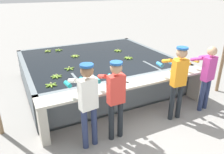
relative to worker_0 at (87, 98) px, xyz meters
name	(u,v)px	position (x,y,z in m)	size (l,w,h in m)	color
ground_plane	(136,120)	(1.25, 0.28, -1.01)	(80.00, 80.00, 0.00)	gray
wash_tank	(97,71)	(1.25, 2.56, -0.58)	(4.21, 3.67, 0.87)	slate
work_ledge	(132,93)	(1.25, 0.51, -0.40)	(4.21, 0.45, 0.87)	#B7B2A3
worker_0	(87,98)	(0.00, 0.00, 0.00)	(0.47, 0.74, 1.66)	navy
worker_1	(115,94)	(0.55, 0.00, -0.03)	(0.41, 0.72, 1.62)	#1E2328
worker_2	(178,76)	(2.09, 0.02, 0.03)	(0.44, 0.73, 1.70)	#1E2328
worker_3	(207,73)	(2.98, 0.02, -0.05)	(0.47, 0.73, 1.60)	navy
banana_bunch_floating_0	(58,50)	(0.39, 3.81, -0.13)	(0.27, 0.27, 0.08)	#75A333
banana_bunch_floating_1	(48,51)	(0.05, 3.84, -0.13)	(0.26, 0.26, 0.08)	#9EC642
banana_bunch_floating_2	(118,51)	(2.13, 2.88, -0.13)	(0.28, 0.28, 0.08)	#8CB738
banana_bunch_floating_3	(75,56)	(0.69, 2.92, -0.13)	(0.28, 0.28, 0.08)	#9EC642
banana_bunch_floating_4	(56,76)	(-0.20, 1.57, -0.13)	(0.28, 0.28, 0.08)	#75A333
banana_bunch_floating_5	(89,71)	(0.62, 1.54, -0.13)	(0.28, 0.28, 0.08)	#9EC642
banana_bunch_floating_6	(51,85)	(-0.41, 1.14, -0.13)	(0.27, 0.28, 0.08)	#7FAD33
banana_bunch_floating_7	(69,69)	(0.22, 1.94, -0.13)	(0.28, 0.27, 0.08)	#75A333
banana_bunch_floating_8	(128,58)	(2.04, 2.05, -0.13)	(0.28, 0.28, 0.08)	#7FAD33
banana_bunch_ledge_0	(174,72)	(2.46, 0.55, -0.12)	(0.28, 0.28, 0.08)	#75A333
knife_0	(130,82)	(1.18, 0.52, -0.13)	(0.27, 0.27, 0.02)	silver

